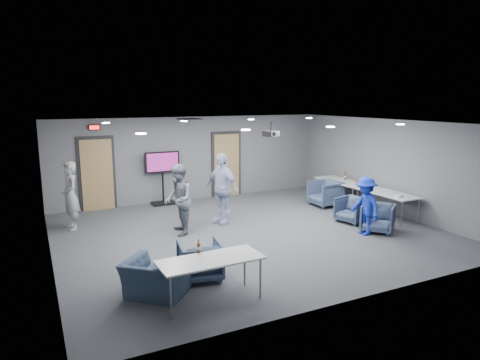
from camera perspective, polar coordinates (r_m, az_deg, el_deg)
name	(u,v)px	position (r m, az deg, el deg)	size (l,w,h in m)	color
floor	(248,232)	(10.72, 1.14, -6.96)	(9.00, 9.00, 0.00)	#34363B
ceiling	(249,123)	(10.22, 1.20, 7.61)	(9.00, 9.00, 0.00)	white
wall_back	(192,159)	(14.01, -6.38, 2.86)	(9.00, 0.02, 2.70)	slate
wall_front	(363,220)	(7.17, 16.09, -5.16)	(9.00, 0.02, 2.70)	slate
wall_left	(46,197)	(9.27, -24.40, -2.14)	(0.02, 8.00, 2.70)	slate
wall_right	(387,166)	(13.06, 19.00, 1.76)	(0.02, 8.00, 2.70)	slate
door_left	(97,174)	(13.31, -18.52, 0.72)	(1.06, 0.17, 2.24)	black
door_right	(226,165)	(14.46, -1.82, 2.04)	(1.06, 0.17, 2.24)	black
exit_sign	(94,127)	(13.13, -18.87, 6.65)	(0.32, 0.08, 0.16)	black
hvac_diffuser	(189,119)	(12.60, -6.79, 8.07)	(0.60, 0.60, 0.03)	black
downlights	(249,124)	(10.23, 1.20, 7.52)	(6.18, 3.78, 0.02)	white
person_a	(70,196)	(11.57, -21.68, -1.97)	(0.63, 0.41, 1.73)	#9EA19E
person_b	(178,200)	(10.43, -8.24, -2.63)	(0.84, 0.66, 1.73)	slate
person_c	(222,188)	(11.28, -2.46, -1.13)	(1.10, 0.46, 1.88)	#B4C0E7
person_d	(365,206)	(10.79, 16.36, -3.34)	(0.92, 0.53, 1.43)	#1A30AB
chair_right_a	(325,193)	(13.45, 11.29, -1.76)	(0.84, 0.86, 0.79)	#3D4C6A
chair_right_b	(352,210)	(11.85, 14.75, -3.88)	(0.72, 0.74, 0.68)	#36435E
chair_right_c	(378,218)	(11.19, 17.89, -4.84)	(0.75, 0.77, 0.70)	#3B4967
chair_front_a	(200,260)	(8.01, -5.35, -10.61)	(0.75, 0.78, 0.71)	#3B4B67
chair_front_b	(156,278)	(7.48, -11.17, -12.64)	(0.98, 0.85, 0.64)	#35465D
table_right_a	(342,182)	(13.80, 13.45, -0.28)	(0.79, 1.90, 0.73)	#B7BABC
table_right_b	(387,194)	(12.43, 19.02, -1.79)	(0.76, 1.82, 0.73)	#B7BABC
table_front_left	(211,262)	(7.03, -3.94, -10.81)	(1.72, 0.75, 0.73)	#B7BABC
bottle_front	(199,248)	(7.27, -5.53, -8.96)	(0.06, 0.06, 0.24)	#5C2E0F
bottle_right	(345,176)	(14.04, 13.83, 0.48)	(0.07, 0.07, 0.27)	#5C2E0F
snack_box	(357,182)	(13.66, 15.29, -0.21)	(0.18, 0.12, 0.04)	#CA6632
wrapper	(399,196)	(11.97, 20.39, -2.01)	(0.22, 0.15, 0.05)	silver
tv_stand	(163,175)	(13.51, -10.27, 0.71)	(1.08, 0.52, 1.66)	black
projector	(271,133)	(10.89, 4.17, 6.21)	(0.43, 0.40, 0.36)	black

